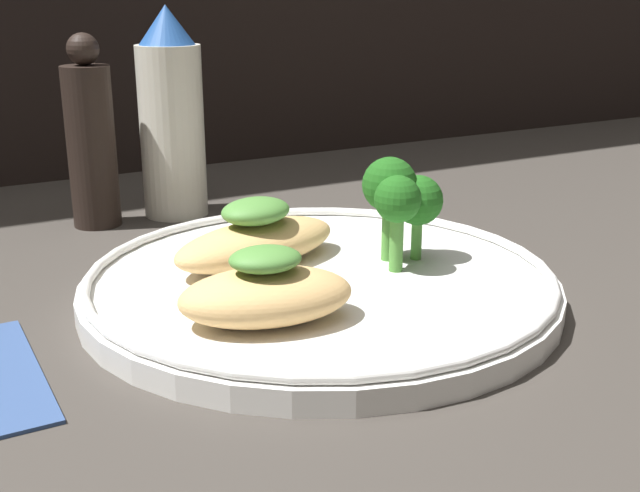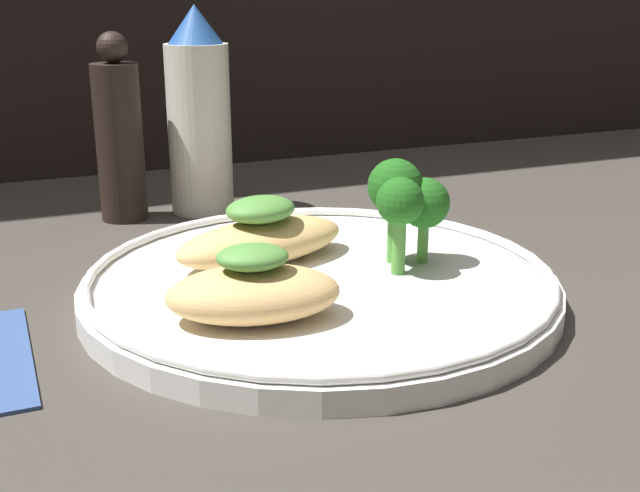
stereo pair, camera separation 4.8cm
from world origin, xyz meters
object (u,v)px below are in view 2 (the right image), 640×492
Objects in this scene: plate at (320,283)px; sauce_bottle at (199,116)px; broccoli_bunch at (406,198)px; pepper_grinder at (119,136)px.

sauce_bottle is at bearing 93.43° from plate.
pepper_grinder is at bearing 121.34° from broccoli_bunch.
pepper_grinder is (-6.61, 0.00, -1.25)cm from sauce_bottle.
broccoli_bunch is (5.80, -0.00, 4.79)cm from plate.
pepper_grinder reaches higher than broccoli_bunch.
plate is 1.93× the size of pepper_grinder.
plate is 7.52cm from broccoli_bunch.
plate is at bearing 179.98° from broccoli_bunch.
plate is at bearing -86.57° from sauce_bottle.
pepper_grinder is (-7.96, 22.60, 5.87)cm from plate.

